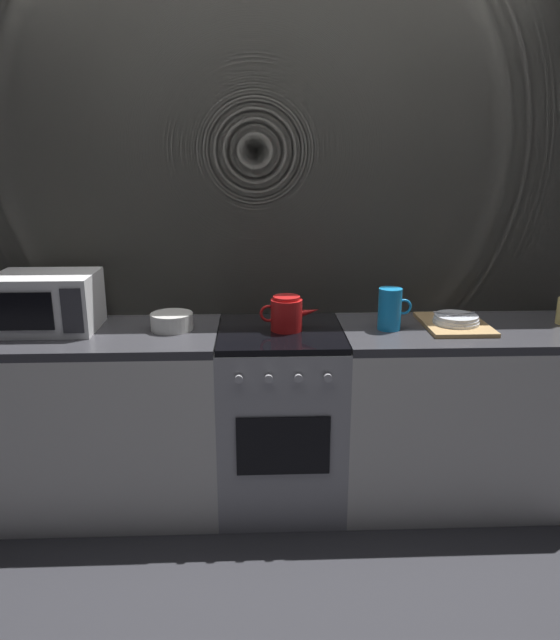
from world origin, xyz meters
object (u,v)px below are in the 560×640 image
Objects in this scene: kettle at (287,314)px; stove_unit at (280,417)px; pitcher at (390,309)px; mixing_bowl at (172,321)px; dish_pile at (455,322)px; microwave at (47,302)px.

stove_unit is at bearing 174.23° from kettle.
kettle is 1.42× the size of pitcher.
pitcher reaches higher than kettle.
mixing_bowl is at bearing 177.96° from pitcher.
mixing_bowl reaches higher than stove_unit.
stove_unit is 0.76m from pitcher.
microwave is at bearing 178.99° from dish_pile.
mixing_bowl is (-0.52, 0.03, 0.49)m from stove_unit.
microwave reaches higher than dish_pile.
microwave is (-1.10, 0.06, 0.59)m from stove_unit.
dish_pile is at bearing -1.01° from microwave.
stove_unit is 4.50× the size of pitcher.
microwave is 1.62× the size of kettle.
pitcher is at bearing -2.04° from mixing_bowl.
kettle reaches higher than stove_unit.
microwave is at bearing 177.79° from pitcher.
dish_pile is at bearing 1.64° from stove_unit.
microwave reaches higher than mixing_bowl.
stove_unit is at bearing -178.36° from dish_pile.
kettle is 0.49m from pitcher.
mixing_bowl is 0.50× the size of dish_pile.
stove_unit is 3.16× the size of kettle.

